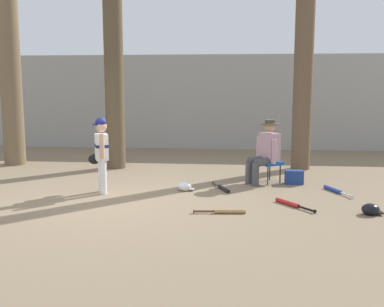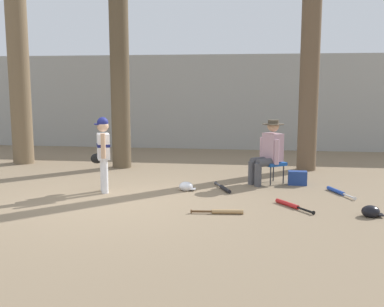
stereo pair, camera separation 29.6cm
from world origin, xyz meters
TOP-DOWN VIEW (x-y plane):
  - ground_plane at (0.00, 0.00)m, footprint 60.00×60.00m
  - concrete_back_wall at (0.00, 6.46)m, footprint 18.00×0.36m
  - tree_near_player at (-0.67, 3.04)m, footprint 0.66×0.66m
  - tree_behind_spectator at (3.43, 3.30)m, footprint 0.67×0.67m
  - young_ballplayer at (-0.30, 0.66)m, footprint 0.46×0.55m
  - folding_stool at (2.63, 1.77)m, footprint 0.56×0.56m
  - seated_spectator at (2.55, 1.71)m, footprint 0.65×0.60m
  - handbag_beside_stool at (3.10, 1.68)m, footprint 0.34×0.19m
  - tree_far_left at (-3.16, 3.28)m, footprint 0.68×0.68m
  - bat_wood_tan at (1.86, -0.45)m, footprint 0.76×0.13m
  - bat_red_barrel at (2.84, 0.07)m, footprint 0.54×0.70m
  - bat_black_composite at (1.77, 1.07)m, footprint 0.35×0.71m
  - bat_blue_youth at (3.72, 1.07)m, footprint 0.36×0.78m
  - batting_helmet_black at (3.93, -0.31)m, footprint 0.30×0.23m
  - batting_helmet_white at (1.11, 0.95)m, footprint 0.29×0.23m

SIDE VIEW (x-z plane):
  - ground_plane at x=0.00m, z-range 0.00..0.00m
  - bat_red_barrel at x=2.84m, z-range 0.00..0.07m
  - bat_black_composite at x=1.77m, z-range 0.00..0.07m
  - bat_wood_tan at x=1.86m, z-range 0.00..0.07m
  - bat_blue_youth at x=3.72m, z-range 0.00..0.07m
  - batting_helmet_white at x=1.11m, z-range -0.01..0.16m
  - batting_helmet_black at x=3.93m, z-range -0.01..0.16m
  - handbag_beside_stool at x=3.10m, z-range 0.00..0.26m
  - folding_stool at x=2.63m, z-range 0.16..0.57m
  - seated_spectator at x=2.55m, z-range 0.04..1.24m
  - young_ballplayer at x=-0.30m, z-range 0.09..1.40m
  - concrete_back_wall at x=0.00m, z-range 0.00..2.70m
  - tree_behind_spectator at x=3.43m, z-range -0.35..4.79m
  - tree_near_player at x=-0.67m, z-range -0.34..4.83m
  - tree_far_left at x=-3.16m, z-range -0.33..5.82m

